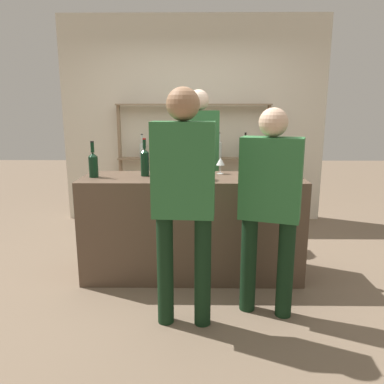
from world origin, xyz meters
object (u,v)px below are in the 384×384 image
object	(u,v)px
counter_bottle_0	(162,163)
counter_bottle_3	(93,164)
counter_bottle_1	(289,163)
counter_bottle_2	(145,161)
customer_right	(270,199)
ice_bucket	(190,166)
wine_glass	(220,162)
customer_center	(183,191)
server_behind_counter	(199,154)

from	to	relation	value
counter_bottle_0	counter_bottle_3	world-z (taller)	counter_bottle_3
counter_bottle_1	counter_bottle_3	xyz separation A→B (m)	(-1.80, -0.05, -0.00)
counter_bottle_2	customer_right	world-z (taller)	customer_right
counter_bottle_2	ice_bucket	bearing A→B (deg)	-19.43
counter_bottle_2	counter_bottle_3	bearing A→B (deg)	-171.79
counter_bottle_3	wine_glass	size ratio (longest dim) A/B	2.10
counter_bottle_1	customer_right	size ratio (longest dim) A/B	0.21
counter_bottle_1	wine_glass	xyz separation A→B (m)	(-0.62, 0.15, -0.01)
counter_bottle_1	customer_center	xyz separation A→B (m)	(-0.94, -0.88, -0.07)
server_behind_counter	counter_bottle_0	bearing A→B (deg)	-23.18
customer_right	server_behind_counter	world-z (taller)	server_behind_counter
counter_bottle_3	ice_bucket	size ratio (longest dim) A/B	1.42
counter_bottle_0	counter_bottle_2	world-z (taller)	counter_bottle_2
counter_bottle_0	wine_glass	bearing A→B (deg)	12.69
counter_bottle_2	customer_center	world-z (taller)	customer_center
ice_bucket	counter_bottle_3	bearing A→B (deg)	174.61
counter_bottle_0	counter_bottle_1	xyz separation A→B (m)	(1.17, -0.02, 0.00)
counter_bottle_2	wine_glass	bearing A→B (deg)	9.98
counter_bottle_2	customer_right	xyz separation A→B (m)	(1.03, -0.74, -0.17)
counter_bottle_0	counter_bottle_2	bearing A→B (deg)	-179.37
counter_bottle_3	customer_center	bearing A→B (deg)	-44.27
counter_bottle_3	ice_bucket	world-z (taller)	counter_bottle_3
counter_bottle_0	customer_center	size ratio (longest dim) A/B	0.18
counter_bottle_1	counter_bottle_2	world-z (taller)	counter_bottle_2
ice_bucket	customer_right	distance (m)	0.86
ice_bucket	customer_center	distance (m)	0.75
counter_bottle_3	counter_bottle_0	bearing A→B (deg)	6.25
counter_bottle_1	ice_bucket	bearing A→B (deg)	-171.79
counter_bottle_3	counter_bottle_2	bearing A→B (deg)	8.21
wine_glass	ice_bucket	distance (m)	0.40
counter_bottle_0	ice_bucket	world-z (taller)	counter_bottle_0
counter_bottle_2	counter_bottle_3	distance (m)	0.47
counter_bottle_0	server_behind_counter	world-z (taller)	server_behind_counter
counter_bottle_3	customer_right	bearing A→B (deg)	-24.35
counter_bottle_2	customer_right	size ratio (longest dim) A/B	0.22
counter_bottle_1	ice_bucket	xyz separation A→B (m)	(-0.90, -0.13, -0.01)
counter_bottle_0	customer_right	bearing A→B (deg)	-40.72
counter_bottle_3	server_behind_counter	xyz separation A→B (m)	(0.97, 1.01, -0.03)
counter_bottle_2	customer_center	size ratio (longest dim) A/B	0.20
customer_right	customer_center	size ratio (longest dim) A/B	0.92
customer_right	server_behind_counter	xyz separation A→B (m)	(-0.52, 1.69, 0.13)
server_behind_counter	customer_center	bearing A→B (deg)	-6.79
ice_bucket	server_behind_counter	bearing A→B (deg)	85.96
server_behind_counter	customer_right	bearing A→B (deg)	13.98
counter_bottle_1	counter_bottle_2	bearing A→B (deg)	179.10
counter_bottle_2	customer_right	bearing A→B (deg)	-35.82
wine_glass	customer_center	distance (m)	1.08
counter_bottle_3	customer_center	world-z (taller)	customer_center
ice_bucket	customer_right	xyz separation A→B (m)	(0.60, -0.59, -0.15)
ice_bucket	customer_right	size ratio (longest dim) A/B	0.15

